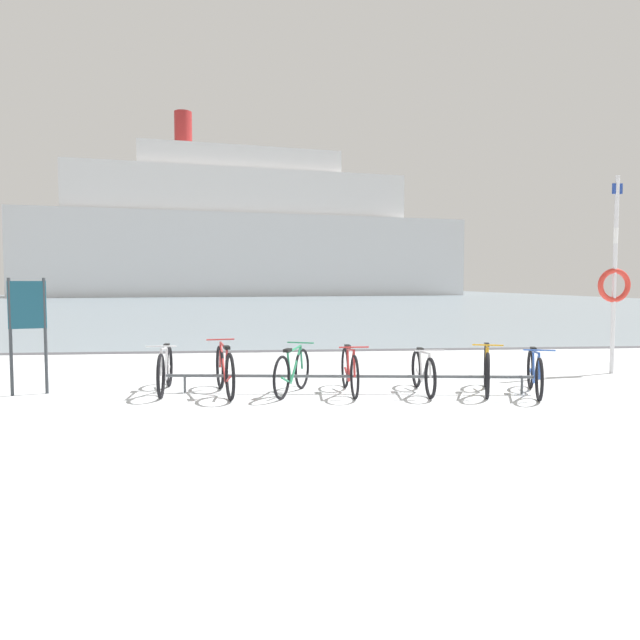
{
  "coord_description": "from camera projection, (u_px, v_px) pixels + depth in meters",
  "views": [
    {
      "loc": [
        -2.34,
        -5.07,
        1.78
      ],
      "look_at": [
        -1.34,
        5.32,
        1.11
      ],
      "focal_mm": 32.74,
      "sensor_mm": 36.0,
      "label": 1
    }
  ],
  "objects": [
    {
      "name": "ground",
      "position": [
        288.0,
        301.0,
        58.92
      ],
      "size": [
        80.0,
        132.0,
        0.08
      ],
      "color": "silver"
    },
    {
      "name": "bike_rack",
      "position": [
        352.0,
        377.0,
        9.32
      ],
      "size": [
        5.96,
        0.77,
        0.31
      ],
      "color": "#4C5156",
      "rests_on": "ground"
    },
    {
      "name": "bicycle_0",
      "position": [
        165.0,
        370.0,
        9.44
      ],
      "size": [
        0.46,
        1.75,
        0.81
      ],
      "color": "black",
      "rests_on": "ground"
    },
    {
      "name": "bicycle_1",
      "position": [
        225.0,
        371.0,
        9.25
      ],
      "size": [
        0.54,
        1.74,
        0.85
      ],
      "color": "black",
      "rests_on": "ground"
    },
    {
      "name": "bicycle_2",
      "position": [
        292.0,
        372.0,
        9.3
      ],
      "size": [
        0.71,
        1.53,
        0.79
      ],
      "color": "black",
      "rests_on": "ground"
    },
    {
      "name": "bicycle_3",
      "position": [
        350.0,
        371.0,
        9.35
      ],
      "size": [
        0.46,
        1.68,
        0.8
      ],
      "color": "black",
      "rests_on": "ground"
    },
    {
      "name": "bicycle_4",
      "position": [
        423.0,
        372.0,
        9.39
      ],
      "size": [
        0.46,
        1.63,
        0.74
      ],
      "color": "black",
      "rests_on": "ground"
    },
    {
      "name": "bicycle_5",
      "position": [
        487.0,
        370.0,
        9.39
      ],
      "size": [
        0.68,
        1.62,
        0.83
      ],
      "color": "black",
      "rests_on": "ground"
    },
    {
      "name": "bicycle_6",
      "position": [
        535.0,
        373.0,
        9.23
      ],
      "size": [
        0.67,
        1.66,
        0.77
      ],
      "color": "black",
      "rests_on": "ground"
    },
    {
      "name": "info_sign",
      "position": [
        27.0,
        316.0,
        9.18
      ],
      "size": [
        0.54,
        0.2,
        1.85
      ],
      "color": "#33383D",
      "rests_on": "ground"
    },
    {
      "name": "rescue_post",
      "position": [
        614.0,
        279.0,
        11.32
      ],
      "size": [
        0.66,
        0.1,
        3.83
      ],
      "color": "silver",
      "rests_on": "ground"
    },
    {
      "name": "ferry_ship",
      "position": [
        247.0,
        236.0,
        79.99
      ],
      "size": [
        59.94,
        23.09,
        24.24
      ],
      "color": "silver",
      "rests_on": "ground"
    }
  ]
}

